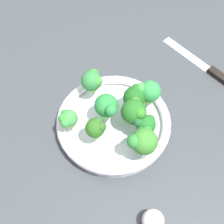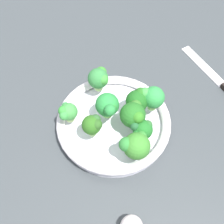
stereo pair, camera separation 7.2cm
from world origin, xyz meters
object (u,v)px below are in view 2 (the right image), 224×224
(broccoli_floret_2, at_px, (93,125))
(broccoli_floret_8, at_px, (142,130))
(broccoli_floret_3, at_px, (136,146))
(broccoli_floret_7, at_px, (68,112))
(broccoli_floret_1, at_px, (133,115))
(broccoli_floret_5, at_px, (152,97))
(broccoli_floret_6, at_px, (99,78))
(broccoli_floret_4, at_px, (108,106))
(bowl, at_px, (112,123))
(broccoli_floret_0, at_px, (138,99))
(knife, at_px, (223,84))

(broccoli_floret_2, bearing_deg, broccoli_floret_8, 8.42)
(broccoli_floret_3, height_order, broccoli_floret_7, broccoli_floret_3)
(broccoli_floret_1, relative_size, broccoli_floret_5, 1.07)
(broccoli_floret_7, bearing_deg, broccoli_floret_8, -2.41)
(broccoli_floret_5, distance_m, broccoli_floret_8, 0.09)
(broccoli_floret_5, bearing_deg, broccoli_floret_6, 168.46)
(broccoli_floret_3, relative_size, broccoli_floret_4, 1.04)
(broccoli_floret_4, xyz_separation_m, broccoli_floret_8, (0.09, -0.04, -0.01))
(broccoli_floret_6, bearing_deg, broccoli_floret_1, -40.44)
(bowl, distance_m, broccoli_floret_4, 0.06)
(broccoli_floret_3, height_order, broccoli_floret_8, broccoli_floret_3)
(broccoli_floret_5, height_order, broccoli_floret_7, broccoli_floret_5)
(broccoli_floret_2, height_order, broccoli_floret_3, broccoli_floret_3)
(broccoli_floret_0, relative_size, broccoli_floret_4, 0.94)
(broccoli_floret_2, height_order, broccoli_floret_6, broccoli_floret_6)
(broccoli_floret_1, height_order, knife, broccoli_floret_1)
(broccoli_floret_0, xyz_separation_m, knife, (0.22, 0.16, -0.07))
(broccoli_floret_4, bearing_deg, broccoli_floret_7, -159.61)
(broccoli_floret_1, xyz_separation_m, broccoli_floret_4, (-0.06, 0.01, -0.01))
(broccoli_floret_1, relative_size, knife, 0.37)
(broccoli_floret_6, bearing_deg, knife, 20.05)
(broccoli_floret_1, distance_m, broccoli_floret_4, 0.07)
(bowl, distance_m, broccoli_floret_8, 0.10)
(knife, bearing_deg, broccoli_floret_7, -148.57)
(broccoli_floret_1, xyz_separation_m, broccoli_floret_6, (-0.11, 0.09, -0.01))
(bowl, bearing_deg, broccoli_floret_0, 39.33)
(broccoli_floret_6, bearing_deg, broccoli_floret_5, -11.54)
(broccoli_floret_1, xyz_separation_m, broccoli_floret_3, (0.02, -0.07, -0.00))
(broccoli_floret_5, bearing_deg, broccoli_floret_4, -154.12)
(broccoli_floret_1, relative_size, broccoli_floret_8, 1.33)
(bowl, bearing_deg, broccoli_floret_1, -6.50)
(broccoli_floret_4, bearing_deg, bowl, -33.93)
(broccoli_floret_5, bearing_deg, broccoli_floret_1, -118.85)
(broccoli_floret_3, height_order, broccoli_floret_5, broccoli_floret_3)
(bowl, xyz_separation_m, broccoli_floret_1, (0.05, -0.01, 0.07))
(broccoli_floret_5, relative_size, broccoli_floret_8, 1.24)
(broccoli_floret_8, bearing_deg, broccoli_floret_2, -171.58)
(broccoli_floret_4, bearing_deg, broccoli_floret_5, 25.88)
(broccoli_floret_0, xyz_separation_m, broccoli_floret_4, (-0.07, -0.04, 0.00))
(broccoli_floret_4, bearing_deg, broccoli_floret_3, -46.50)
(broccoli_floret_5, relative_size, knife, 0.34)
(broccoli_floret_3, bearing_deg, broccoli_floret_8, 82.34)
(broccoli_floret_0, bearing_deg, bowl, -140.67)
(broccoli_floret_1, distance_m, broccoli_floret_8, 0.04)
(knife, bearing_deg, broccoli_floret_2, -140.35)
(broccoli_floret_7, bearing_deg, broccoli_floret_3, -17.62)
(broccoli_floret_0, relative_size, broccoli_floret_3, 0.90)
(broccoli_floret_1, xyz_separation_m, broccoli_floret_5, (0.03, 0.06, -0.00))
(broccoli_floret_2, distance_m, broccoli_floret_3, 0.11)
(broccoli_floret_0, bearing_deg, broccoli_floret_6, 159.73)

